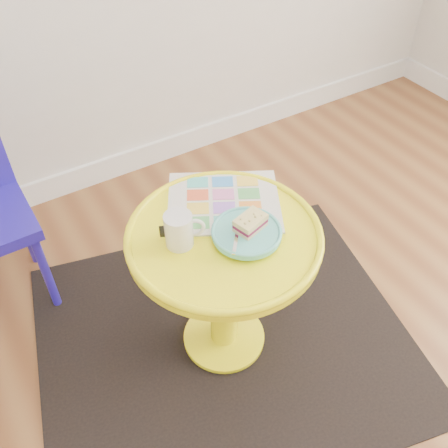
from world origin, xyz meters
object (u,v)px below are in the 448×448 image
plate (247,233)px  side_table (224,269)px  mug (180,229)px  newspaper (224,202)px

plate → side_table: bearing=134.8°
mug → plate: 0.19m
side_table → mug: (-0.12, 0.03, 0.21)m
side_table → plate: plate is taller
plate → newspaper: bearing=81.6°
newspaper → mug: bearing=-127.5°
side_table → plate: 0.19m
side_table → newspaper: bearing=58.9°
newspaper → side_table: bearing=-92.2°
side_table → newspaper: 0.21m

